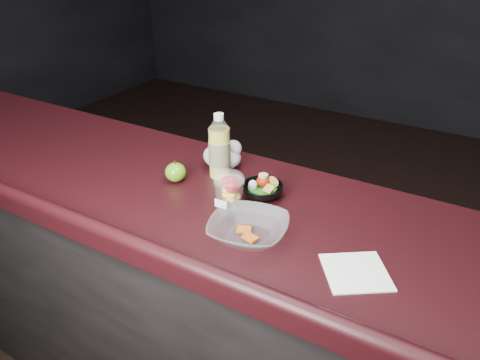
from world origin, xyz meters
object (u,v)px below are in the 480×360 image
green_apple (176,172)px  snack_bowl (262,189)px  lemonade_bottle (219,151)px  fruit_cup (229,191)px  takeout_bowl (248,229)px

green_apple → snack_bowl: same height
lemonade_bottle → fruit_cup: size_ratio=1.69×
lemonade_bottle → green_apple: bearing=-134.5°
fruit_cup → snack_bowl: 0.15m
lemonade_bottle → snack_bowl: bearing=-14.7°
lemonade_bottle → fruit_cup: (0.15, -0.18, -0.03)m
fruit_cup → green_apple: (-0.27, 0.07, -0.04)m
lemonade_bottle → snack_bowl: (0.20, -0.05, -0.07)m
lemonade_bottle → takeout_bowl: bearing=-45.1°
fruit_cup → takeout_bowl: 0.16m
lemonade_bottle → green_apple: (-0.11, -0.11, -0.06)m
fruit_cup → takeout_bowl: (0.12, -0.09, -0.04)m
green_apple → snack_bowl: 0.32m
fruit_cup → takeout_bowl: bearing=-37.5°
lemonade_bottle → takeout_bowl: lemonade_bottle is taller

